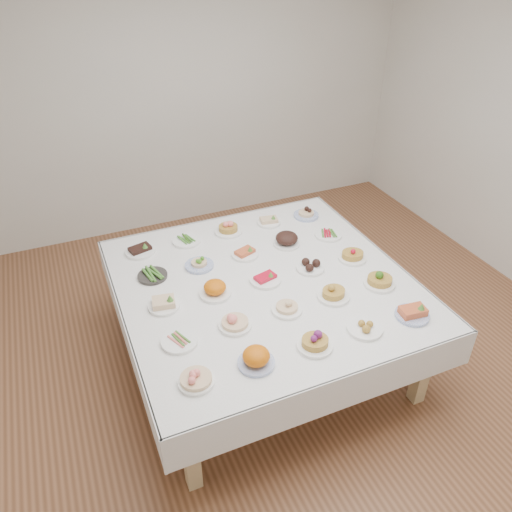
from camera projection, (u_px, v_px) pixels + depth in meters
name	position (u px, v px, depth m)	size (l,w,h in m)	color
room_envelope	(294.00, 137.00, 3.07)	(5.02, 5.02, 2.81)	brown
display_table	(264.00, 289.00, 3.68)	(2.08, 2.08, 0.75)	white
dish_0	(196.00, 376.00, 2.80)	(0.21, 0.21, 0.12)	white
dish_1	(256.00, 358.00, 2.92)	(0.22, 0.22, 0.12)	#4C66B2
dish_2	(315.00, 340.00, 3.04)	(0.22, 0.22, 0.13)	white
dish_3	(365.00, 326.00, 3.19)	(0.23, 0.23, 0.09)	white
dish_4	(413.00, 311.00, 3.29)	(0.22, 0.22, 0.11)	#4C66B2
dish_5	(179.00, 340.00, 3.10)	(0.23, 0.23, 0.05)	white
dish_6	(235.00, 319.00, 3.20)	(0.24, 0.24, 0.13)	white
dish_7	(287.00, 306.00, 3.34)	(0.20, 0.20, 0.10)	white
dish_8	(334.00, 291.00, 3.45)	(0.22, 0.22, 0.13)	white
dish_9	(380.00, 277.00, 3.57)	(0.25, 0.24, 0.14)	white
dish_10	(164.00, 302.00, 3.37)	(0.21, 0.21, 0.10)	white
dish_11	(215.00, 287.00, 3.48)	(0.22, 0.22, 0.13)	white
dish_12	(265.00, 277.00, 3.63)	(0.23, 0.23, 0.09)	white
dish_13	(311.00, 264.00, 3.75)	(0.21, 0.21, 0.10)	white
dish_14	(353.00, 253.00, 3.85)	(0.22, 0.22, 0.12)	white
dish_15	(152.00, 274.00, 3.67)	(0.23, 0.22, 0.06)	#2E2B29
dish_16	(199.00, 262.00, 3.78)	(0.21, 0.21, 0.10)	#4C66B2
dish_17	(245.00, 252.00, 3.91)	(0.21, 0.21, 0.09)	white
dish_18	(287.00, 239.00, 4.03)	(0.22, 0.22, 0.13)	white
dish_19	(328.00, 234.00, 4.16)	(0.22, 0.22, 0.05)	white
dish_20	(140.00, 248.00, 3.94)	(0.23, 0.23, 0.10)	white
dish_21	(186.00, 240.00, 4.09)	(0.23, 0.23, 0.05)	white
dish_22	(228.00, 227.00, 4.19)	(0.23, 0.23, 0.13)	white
dish_23	(269.00, 221.00, 4.33)	(0.20, 0.20, 0.08)	white
dish_24	(306.00, 212.00, 4.43)	(0.22, 0.22, 0.11)	#4C66B2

